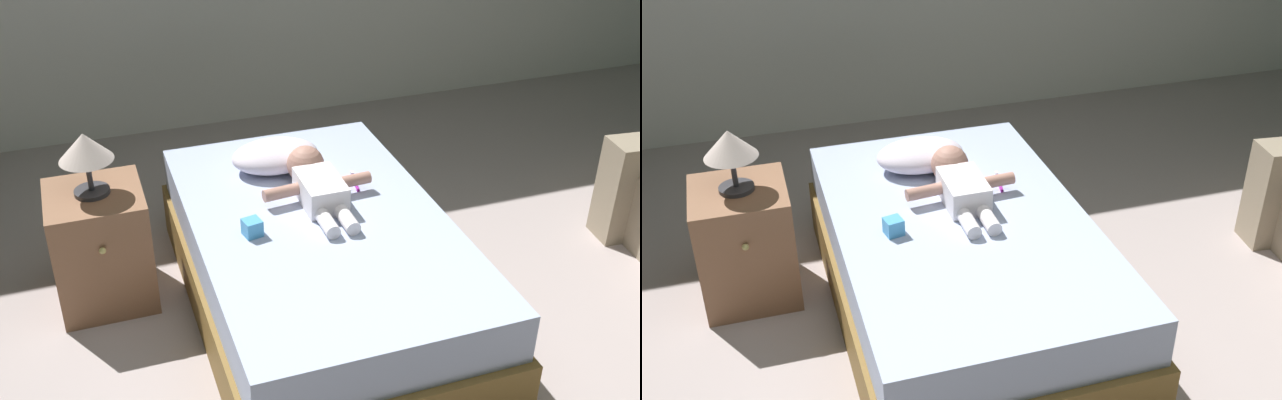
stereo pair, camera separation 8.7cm
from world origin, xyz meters
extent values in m
cube|color=brown|center=(-0.01, 0.75, 0.14)|extent=(1.13, 1.85, 0.28)
cube|color=#A7B5D5|center=(-0.01, 0.75, 0.39)|extent=(1.08, 1.77, 0.22)
ellipsoid|color=silver|center=(-0.07, 1.27, 0.56)|extent=(0.42, 0.30, 0.14)
cube|color=white|center=(0.03, 0.88, 0.56)|extent=(0.18, 0.28, 0.13)
sphere|color=tan|center=(0.03, 1.10, 0.58)|extent=(0.18, 0.18, 0.18)
cylinder|color=tan|center=(-0.13, 0.92, 0.56)|extent=(0.18, 0.07, 0.06)
cylinder|color=tan|center=(0.20, 0.92, 0.56)|extent=(0.18, 0.07, 0.06)
cylinder|color=white|center=(-0.01, 0.66, 0.53)|extent=(0.06, 0.17, 0.06)
cylinder|color=white|center=(0.08, 0.66, 0.53)|extent=(0.06, 0.17, 0.06)
cube|color=purple|center=(0.25, 1.00, 0.50)|extent=(0.04, 0.16, 0.01)
cube|color=white|center=(0.26, 1.07, 0.51)|extent=(0.02, 0.03, 0.01)
cube|color=brown|center=(-0.93, 1.17, 0.28)|extent=(0.43, 0.43, 0.57)
sphere|color=tan|center=(-0.93, 0.94, 0.41)|extent=(0.03, 0.03, 0.03)
cylinder|color=#333338|center=(-0.93, 1.17, 0.58)|extent=(0.16, 0.16, 0.02)
cylinder|color=#333338|center=(-0.93, 1.17, 0.66)|extent=(0.02, 0.02, 0.15)
cone|color=beige|center=(-0.93, 1.17, 0.80)|extent=(0.24, 0.24, 0.12)
cube|color=#49A1DE|center=(-0.32, 0.73, 0.53)|extent=(0.09, 0.09, 0.07)
camera|label=1|loc=(-0.95, -1.97, 2.29)|focal=43.79mm
camera|label=2|loc=(-0.86, -2.00, 2.29)|focal=43.79mm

